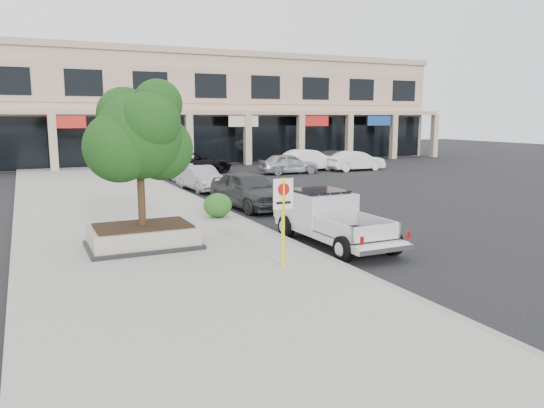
{
  "coord_description": "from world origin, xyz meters",
  "views": [
    {
      "loc": [
        -8.98,
        -13.9,
        3.98
      ],
      "look_at": [
        -1.75,
        1.5,
        1.16
      ],
      "focal_mm": 35.0,
      "sensor_mm": 36.0,
      "label": 1
    }
  ],
  "objects_px": {
    "lot_car_f": "(356,161)",
    "planter_tree": "(143,136)",
    "curb_car_b": "(201,178)",
    "planter": "(143,236)",
    "curb_car_a": "(249,190)",
    "lot_car_b": "(308,160)",
    "curb_car_c": "(177,168)",
    "lot_car_a": "(288,164)",
    "lot_car_e": "(316,159)",
    "pickup_truck": "(335,219)",
    "lot_car_c": "(338,159)",
    "no_parking_sign": "(283,210)",
    "curb_car_d": "(167,164)",
    "lot_car_d": "(196,163)"
  },
  "relations": [
    {
      "from": "lot_car_f",
      "to": "planter_tree",
      "type": "bearing_deg",
      "value": 131.93
    },
    {
      "from": "curb_car_b",
      "to": "planter",
      "type": "bearing_deg",
      "value": -120.12
    },
    {
      "from": "curb_car_a",
      "to": "lot_car_b",
      "type": "xyz_separation_m",
      "value": [
        10.05,
        12.85,
        -0.03
      ]
    },
    {
      "from": "curb_car_c",
      "to": "lot_car_a",
      "type": "xyz_separation_m",
      "value": [
        7.84,
        -0.49,
        0.05
      ]
    },
    {
      "from": "lot_car_e",
      "to": "pickup_truck",
      "type": "bearing_deg",
      "value": 152.54
    },
    {
      "from": "lot_car_c",
      "to": "no_parking_sign",
      "type": "bearing_deg",
      "value": 154.92
    },
    {
      "from": "lot_car_b",
      "to": "lot_car_f",
      "type": "relative_size",
      "value": 1.1
    },
    {
      "from": "curb_car_a",
      "to": "curb_car_b",
      "type": "relative_size",
      "value": 1.18
    },
    {
      "from": "pickup_truck",
      "to": "curb_car_b",
      "type": "height_order",
      "value": "pickup_truck"
    },
    {
      "from": "planter",
      "to": "curb_car_b",
      "type": "xyz_separation_m",
      "value": [
        5.59,
        11.97,
        0.2
      ]
    },
    {
      "from": "curb_car_a",
      "to": "curb_car_b",
      "type": "distance_m",
      "value": 6.27
    },
    {
      "from": "curb_car_d",
      "to": "lot_car_f",
      "type": "distance_m",
      "value": 13.79
    },
    {
      "from": "curb_car_b",
      "to": "lot_car_c",
      "type": "relative_size",
      "value": 0.87
    },
    {
      "from": "planter_tree",
      "to": "lot_car_a",
      "type": "relative_size",
      "value": 0.95
    },
    {
      "from": "no_parking_sign",
      "to": "curb_car_a",
      "type": "bearing_deg",
      "value": 72.34
    },
    {
      "from": "curb_car_a",
      "to": "lot_car_d",
      "type": "distance_m",
      "value": 15.06
    },
    {
      "from": "curb_car_c",
      "to": "no_parking_sign",
      "type": "bearing_deg",
      "value": -105.64
    },
    {
      "from": "lot_car_d",
      "to": "curb_car_a",
      "type": "bearing_deg",
      "value": 165.19
    },
    {
      "from": "lot_car_e",
      "to": "lot_car_f",
      "type": "distance_m",
      "value": 3.79
    },
    {
      "from": "planter",
      "to": "curb_car_a",
      "type": "bearing_deg",
      "value": 44.54
    },
    {
      "from": "lot_car_d",
      "to": "lot_car_c",
      "type": "bearing_deg",
      "value": -99.73
    },
    {
      "from": "planter",
      "to": "planter_tree",
      "type": "xyz_separation_m",
      "value": [
        0.13,
        0.15,
        2.94
      ]
    },
    {
      "from": "planter_tree",
      "to": "curb_car_c",
      "type": "bearing_deg",
      "value": 72.12
    },
    {
      "from": "planter",
      "to": "curb_car_d",
      "type": "relative_size",
      "value": 0.61
    },
    {
      "from": "curb_car_d",
      "to": "lot_car_c",
      "type": "xyz_separation_m",
      "value": [
        13.41,
        -0.82,
        -0.04
      ]
    },
    {
      "from": "planter_tree",
      "to": "curb_car_c",
      "type": "relative_size",
      "value": 0.87
    },
    {
      "from": "lot_car_c",
      "to": "lot_car_e",
      "type": "height_order",
      "value": "lot_car_c"
    },
    {
      "from": "lot_car_e",
      "to": "lot_car_f",
      "type": "xyz_separation_m",
      "value": [
        1.37,
        -3.53,
        0.04
      ]
    },
    {
      "from": "no_parking_sign",
      "to": "lot_car_c",
      "type": "relative_size",
      "value": 0.49
    },
    {
      "from": "lot_car_d",
      "to": "lot_car_e",
      "type": "height_order",
      "value": "lot_car_d"
    },
    {
      "from": "lot_car_a",
      "to": "lot_car_f",
      "type": "distance_m",
      "value": 5.56
    },
    {
      "from": "lot_car_f",
      "to": "lot_car_e",
      "type": "bearing_deg",
      "value": 21.08
    },
    {
      "from": "planter_tree",
      "to": "curb_car_a",
      "type": "distance_m",
      "value": 8.34
    },
    {
      "from": "planter_tree",
      "to": "lot_car_a",
      "type": "distance_m",
      "value": 22.29
    },
    {
      "from": "planter",
      "to": "no_parking_sign",
      "type": "relative_size",
      "value": 1.39
    },
    {
      "from": "curb_car_b",
      "to": "lot_car_c",
      "type": "xyz_separation_m",
      "value": [
        13.76,
        8.04,
        0.01
      ]
    },
    {
      "from": "pickup_truck",
      "to": "curb_car_a",
      "type": "height_order",
      "value": "pickup_truck"
    },
    {
      "from": "no_parking_sign",
      "to": "curb_car_b",
      "type": "distance_m",
      "value": 15.9
    },
    {
      "from": "planter_tree",
      "to": "lot_car_e",
      "type": "xyz_separation_m",
      "value": [
        17.81,
        20.83,
        -2.73
      ]
    },
    {
      "from": "curb_car_a",
      "to": "curb_car_c",
      "type": "xyz_separation_m",
      "value": [
        0.12,
        12.37,
        -0.15
      ]
    },
    {
      "from": "pickup_truck",
      "to": "lot_car_d",
      "type": "height_order",
      "value": "pickup_truck"
    },
    {
      "from": "lot_car_d",
      "to": "lot_car_f",
      "type": "bearing_deg",
      "value": -112.17
    },
    {
      "from": "curb_car_a",
      "to": "curb_car_d",
      "type": "relative_size",
      "value": 0.92
    },
    {
      "from": "planter",
      "to": "lot_car_b",
      "type": "distance_m",
      "value": 24.41
    },
    {
      "from": "curb_car_a",
      "to": "lot_car_e",
      "type": "height_order",
      "value": "curb_car_a"
    },
    {
      "from": "curb_car_a",
      "to": "lot_car_b",
      "type": "relative_size",
      "value": 1.0
    },
    {
      "from": "curb_car_c",
      "to": "lot_car_b",
      "type": "distance_m",
      "value": 9.95
    },
    {
      "from": "lot_car_f",
      "to": "lot_car_a",
      "type": "bearing_deg",
      "value": 88.54
    },
    {
      "from": "lot_car_c",
      "to": "lot_car_f",
      "type": "xyz_separation_m",
      "value": [
        -0.03,
        -2.55,
        0.04
      ]
    },
    {
      "from": "curb_car_d",
      "to": "lot_car_d",
      "type": "distance_m",
      "value": 2.0
    }
  ]
}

